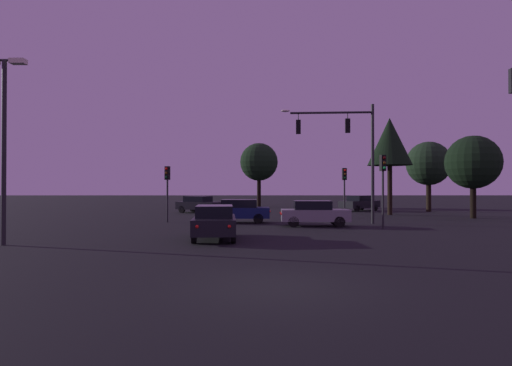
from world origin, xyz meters
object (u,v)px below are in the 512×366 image
at_px(car_crossing_left, 238,211).
at_px(tree_left_far, 429,164).
at_px(car_far_lane, 360,203).
at_px(tree_center_horizon, 473,162).
at_px(traffic_signal_mast_arm, 348,142).
at_px(parking_lot_lamp_post, 4,126).
at_px(car_crossing_right, 314,213).
at_px(traffic_light_corner_left, 167,182).
at_px(tree_right_cluster, 390,142).
at_px(traffic_light_corner_right, 383,176).
at_px(tree_behind_sign, 259,162).
at_px(car_parked_lot, 199,204).
at_px(car_nearside_lane, 215,222).
at_px(traffic_light_median, 345,182).

height_order(car_crossing_left, tree_left_far, tree_left_far).
relative_size(car_far_lane, tree_center_horizon, 0.72).
distance_m(traffic_signal_mast_arm, car_far_lane, 15.57).
height_order(car_far_lane, parking_lot_lamp_post, parking_lot_lamp_post).
xyz_separation_m(car_crossing_right, tree_center_horizon, (12.78, 6.15, 3.38)).
relative_size(traffic_light_corner_left, tree_right_cluster, 0.45).
xyz_separation_m(traffic_light_corner_left, traffic_light_corner_right, (12.97, -4.42, 0.29)).
bearing_deg(parking_lot_lamp_post, car_far_lane, 49.50).
distance_m(traffic_light_corner_right, tree_behind_sign, 26.98).
relative_size(traffic_light_corner_left, tree_behind_sign, 0.49).
xyz_separation_m(traffic_signal_mast_arm, car_parked_lot, (-10.97, 11.35, -4.40)).
bearing_deg(car_parked_lot, tree_center_horizon, -17.93).
distance_m(traffic_signal_mast_arm, parking_lot_lamp_post, 18.81).
height_order(car_nearside_lane, car_crossing_right, same).
bearing_deg(tree_center_horizon, car_far_lane, 121.26).
distance_m(traffic_signal_mast_arm, traffic_light_corner_left, 12.08).
xyz_separation_m(car_crossing_right, car_far_lane, (6.82, 15.97, 0.00)).
xyz_separation_m(car_nearside_lane, tree_left_far, (18.49, 21.02, 3.77)).
bearing_deg(tree_center_horizon, tree_left_far, 87.82).
relative_size(traffic_light_corner_right, car_parked_lot, 0.94).
bearing_deg(car_crossing_right, car_nearside_lane, -130.84).
distance_m(car_far_lane, parking_lot_lamp_post, 31.83).
bearing_deg(traffic_light_corner_left, tree_behind_sign, 73.49).
distance_m(traffic_light_median, tree_left_far, 13.08).
relative_size(car_nearside_lane, car_far_lane, 0.95).
height_order(traffic_signal_mast_arm, tree_left_far, traffic_signal_mast_arm).
bearing_deg(traffic_signal_mast_arm, tree_left_far, 50.74).
bearing_deg(tree_center_horizon, car_crossing_left, -168.24).
bearing_deg(tree_right_cluster, tree_center_horizon, -38.67).
xyz_separation_m(car_crossing_left, car_far_lane, (11.48, 13.46, 0.00)).
relative_size(traffic_light_corner_left, car_parked_lot, 0.85).
distance_m(parking_lot_lamp_post, tree_left_far, 35.21).
distance_m(car_crossing_left, car_crossing_right, 5.30).
bearing_deg(parking_lot_lamp_post, traffic_signal_mast_arm, 31.17).
xyz_separation_m(traffic_light_corner_right, tree_right_cluster, (4.23, 11.69, 3.18)).
distance_m(car_crossing_right, tree_left_far, 20.13).
xyz_separation_m(traffic_signal_mast_arm, car_crossing_right, (-2.41, -1.70, -4.40)).
relative_size(car_crossing_left, car_far_lane, 0.97).
height_order(traffic_light_median, car_parked_lot, traffic_light_median).
bearing_deg(traffic_light_median, tree_behind_sign, 108.85).
relative_size(traffic_light_corner_left, parking_lot_lamp_post, 0.50).
bearing_deg(car_parked_lot, traffic_light_corner_right, -50.24).
distance_m(traffic_signal_mast_arm, tree_center_horizon, 11.33).
relative_size(traffic_light_corner_right, tree_center_horizon, 0.67).
height_order(traffic_light_corner_right, tree_left_far, tree_left_far).
bearing_deg(tree_left_far, tree_right_cluster, -138.24).
distance_m(parking_lot_lamp_post, tree_right_cluster, 28.18).
bearing_deg(car_parked_lot, traffic_light_corner_left, -94.40).
xyz_separation_m(car_parked_lot, parking_lot_lamp_post, (-5.13, -21.09, 4.01)).
distance_m(parking_lot_lamp_post, tree_center_horizon, 30.04).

